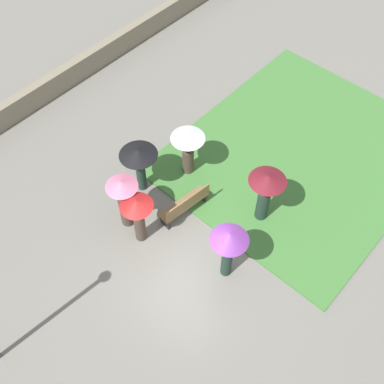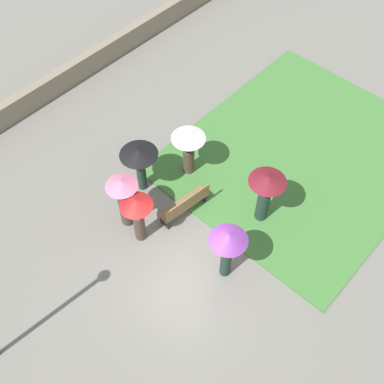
% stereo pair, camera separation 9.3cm
% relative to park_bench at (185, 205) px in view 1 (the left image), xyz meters
% --- Properties ---
extents(ground_plane, '(90.00, 90.00, 0.00)m').
position_rel_park_bench_xyz_m(ground_plane, '(1.24, 1.26, -0.47)').
color(ground_plane, slate).
extents(lawn_patch_near, '(8.42, 7.21, 0.06)m').
position_rel_park_bench_xyz_m(lawn_patch_near, '(-4.35, 1.28, -0.44)').
color(lawn_patch_near, '#427A38').
rests_on(lawn_patch_near, ground_plane).
extents(parapet_wall, '(45.00, 0.35, 0.86)m').
position_rel_park_bench_xyz_m(parapet_wall, '(1.24, -7.19, -0.04)').
color(parapet_wall, gray).
rests_on(parapet_wall, ground_plane).
extents(park_bench, '(1.70, 0.62, 0.90)m').
position_rel_park_bench_xyz_m(park_bench, '(0.00, 0.00, 0.00)').
color(park_bench, brown).
rests_on(park_bench, ground_plane).
extents(crowd_person_red, '(0.94, 0.94, 1.84)m').
position_rel_park_bench_xyz_m(crowd_person_red, '(1.48, -0.41, 0.84)').
color(crowd_person_red, '#47382D').
rests_on(crowd_person_red, ground_plane).
extents(crowd_person_white, '(1.06, 1.06, 1.77)m').
position_rel_park_bench_xyz_m(crowd_person_white, '(-1.29, -1.06, 0.76)').
color(crowd_person_white, '#47382D').
rests_on(crowd_person_white, ground_plane).
extents(crowd_person_maroon, '(1.08, 1.08, 1.98)m').
position_rel_park_bench_xyz_m(crowd_person_maroon, '(-1.44, 1.76, 0.90)').
color(crowd_person_maroon, '#1E3328').
rests_on(crowd_person_maroon, ground_plane).
extents(crowd_person_pink, '(0.92, 0.92, 1.95)m').
position_rel_park_bench_xyz_m(crowd_person_pink, '(1.36, -1.10, 0.74)').
color(crowd_person_pink, '#47382D').
rests_on(crowd_person_pink, ground_plane).
extents(crowd_person_black, '(1.16, 1.16, 1.76)m').
position_rel_park_bench_xyz_m(crowd_person_black, '(0.15, -1.71, 0.91)').
color(crowd_person_black, '#1E3328').
rests_on(crowd_person_black, ground_plane).
extents(crowd_person_purple, '(1.02, 1.02, 2.02)m').
position_rel_park_bench_xyz_m(crowd_person_purple, '(0.70, 2.16, 1.06)').
color(crowd_person_purple, '#1E3328').
rests_on(crowd_person_purple, ground_plane).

